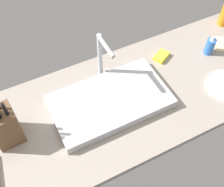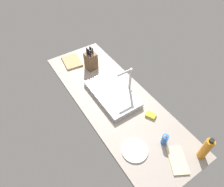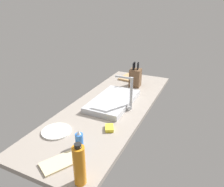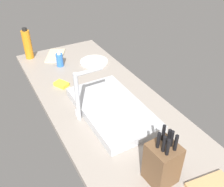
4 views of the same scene
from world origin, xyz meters
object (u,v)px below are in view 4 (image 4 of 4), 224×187
object	(u,v)px
soap_bottle	(60,59)
dish_sponge	(61,84)
faucet	(80,92)
dinner_plate	(94,62)
sink_basin	(112,109)
knife_block	(162,163)
dish_towel	(55,55)
water_bottle	(27,44)

from	to	relation	value
soap_bottle	dish_sponge	xyz separation A→B (cm)	(-26.39, 8.62, -4.15)
faucet	dinner_plate	size ratio (longest dim) A/B	1.37
sink_basin	knife_block	bearing A→B (deg)	175.55
sink_basin	dish_towel	distance (cm)	84.39
sink_basin	faucet	bearing A→B (deg)	76.84
dish_towel	soap_bottle	bearing A→B (deg)	173.63
dinner_plate	dish_sponge	distance (cm)	38.31
sink_basin	soap_bottle	bearing A→B (deg)	6.05
water_bottle	dinner_plate	bearing A→B (deg)	-127.64
faucet	knife_block	xyz separation A→B (cm)	(-53.09, -12.91, -7.28)
faucet	dish_towel	size ratio (longest dim) A/B	1.29
knife_block	dish_towel	bearing A→B (deg)	-3.41
faucet	dish_sponge	xyz separation A→B (cm)	(36.61, -1.02, -16.24)
dish_towel	dish_sponge	size ratio (longest dim) A/B	2.51
water_bottle	dish_sponge	bearing A→B (deg)	-171.16
faucet	dinner_plate	distance (cm)	67.55
sink_basin	dish_sponge	bearing A→B (deg)	21.19
water_bottle	dish_towel	xyz separation A→B (cm)	(-7.15, -18.45, -10.89)
sink_basin	dinner_plate	size ratio (longest dim) A/B	2.71
knife_block	dish_sponge	distance (cm)	90.92
knife_block	water_bottle	xyz separation A→B (cm)	(140.54, 19.79, 1.34)
dinner_plate	soap_bottle	bearing A→B (deg)	73.58
sink_basin	faucet	world-z (taller)	faucet
faucet	dish_sponge	size ratio (longest dim) A/B	3.25
knife_block	dish_sponge	bearing A→B (deg)	3.56
sink_basin	water_bottle	bearing A→B (deg)	14.49
faucet	dish_sponge	world-z (taller)	faucet
soap_bottle	dinner_plate	size ratio (longest dim) A/B	0.59
faucet	water_bottle	world-z (taller)	faucet
knife_block	dish_towel	xyz separation A→B (cm)	(133.39, 1.34, -9.55)
soap_bottle	dish_sponge	world-z (taller)	soap_bottle
sink_basin	knife_block	xyz separation A→B (cm)	(-49.18, 3.82, 7.73)
soap_bottle	sink_basin	bearing A→B (deg)	-173.95
sink_basin	dinner_plate	bearing A→B (deg)	-16.32
dish_towel	dish_sponge	world-z (taller)	dish_sponge
sink_basin	dish_sponge	world-z (taller)	sink_basin
water_bottle	sink_basin	bearing A→B (deg)	-165.51
soap_bottle	water_bottle	xyz separation A→B (cm)	(24.45, 16.52, 6.14)
faucet	soap_bottle	bearing A→B (deg)	-8.70
knife_block	dish_towel	size ratio (longest dim) A/B	1.18
faucet	water_bottle	bearing A→B (deg)	4.50
faucet	soap_bottle	world-z (taller)	faucet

